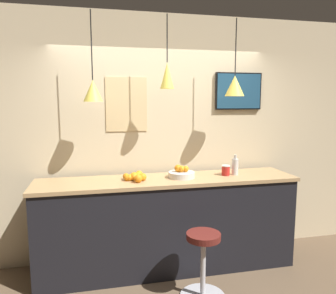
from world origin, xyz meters
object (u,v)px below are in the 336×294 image
(bar_stool, at_px, (203,259))
(fruit_bowl, at_px, (181,173))
(juice_bottle, at_px, (235,166))
(spread_jar, at_px, (226,170))
(mounted_tv, at_px, (238,91))

(bar_stool, bearing_deg, fruit_bowl, 94.14)
(bar_stool, height_order, juice_bottle, juice_bottle)
(fruit_bowl, height_order, spread_jar, fruit_bowl)
(juice_bottle, bearing_deg, spread_jar, -180.00)
(fruit_bowl, relative_size, spread_jar, 2.51)
(juice_bottle, distance_m, spread_jar, 0.12)
(spread_jar, relative_size, mounted_tv, 0.20)
(fruit_bowl, relative_size, juice_bottle, 1.26)
(fruit_bowl, relative_size, mounted_tv, 0.49)
(bar_stool, height_order, fruit_bowl, fruit_bowl)
(fruit_bowl, distance_m, spread_jar, 0.53)
(spread_jar, bearing_deg, mounted_tv, 50.75)
(bar_stool, xyz_separation_m, spread_jar, (0.48, 0.64, 0.71))
(fruit_bowl, xyz_separation_m, spread_jar, (0.53, -0.00, 0.01))
(mounted_tv, bearing_deg, juice_bottle, -116.66)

